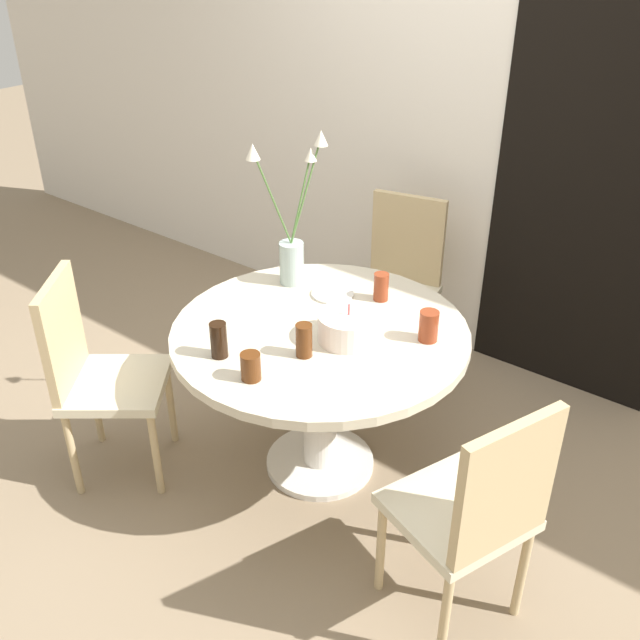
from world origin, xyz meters
name	(u,v)px	position (x,y,z in m)	size (l,w,h in m)	color
ground_plane	(320,464)	(0.00, 0.00, 0.00)	(16.00, 16.00, 0.00)	#89755B
wall_back	(487,111)	(0.00, 1.30, 1.30)	(8.00, 0.05, 2.60)	silver
doorway_panel	(589,193)	(0.56, 1.27, 1.02)	(0.90, 0.01, 2.05)	black
dining_table	(320,358)	(0.00, 0.00, 0.56)	(1.18, 1.18, 0.70)	beige
chair_left_flank	(399,276)	(-0.19, 0.90, 0.52)	(0.47, 0.47, 0.91)	beige
chair_far_back	(94,368)	(-0.73, -0.57, 0.52)	(0.56, 0.56, 0.91)	beige
chair_right_flank	(476,508)	(0.87, -0.32, 0.52)	(0.51, 0.51, 0.91)	beige
birthday_cake	(349,327)	(0.13, 0.01, 0.76)	(0.24, 0.24, 0.15)	white
flower_vase	(292,239)	(-0.34, 0.24, 0.91)	(0.17, 0.34, 0.66)	#9EB2AD
side_plate	(333,294)	(-0.13, 0.26, 0.71)	(0.18, 0.18, 0.01)	silver
drink_glass_0	(381,287)	(0.05, 0.35, 0.76)	(0.06, 0.06, 0.12)	maroon
drink_glass_1	(429,326)	(0.38, 0.19, 0.76)	(0.07, 0.07, 0.12)	maroon
drink_glass_2	(304,340)	(0.07, -0.19, 0.77)	(0.06, 0.06, 0.13)	#51280F
drink_glass_3	(251,367)	(0.02, -0.42, 0.75)	(0.07, 0.07, 0.10)	#51280F
drink_glass_4	(219,340)	(-0.17, -0.38, 0.77)	(0.06, 0.06, 0.14)	black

